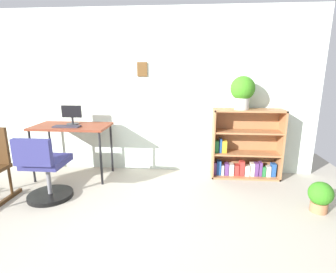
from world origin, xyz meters
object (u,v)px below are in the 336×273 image
office_chair (45,172)px  desk (72,130)px  bookshelf_low (244,148)px  potted_plant_floor (320,196)px  potted_plant_on_shelf (243,90)px  keyboard (67,126)px  monitor (72,115)px

office_chair → desk: bearing=87.9°
bookshelf_low → potted_plant_floor: (0.63, -0.96, -0.24)m
office_chair → potted_plant_on_shelf: 2.66m
potted_plant_on_shelf → potted_plant_floor: potted_plant_on_shelf is taller
keyboard → potted_plant_on_shelf: size_ratio=0.79×
keyboard → potted_plant_floor: 3.16m
desk → potted_plant_floor: size_ratio=3.04×
monitor → keyboard: monitor is taller
monitor → potted_plant_floor: (3.04, -0.79, -0.70)m
office_chair → potted_plant_floor: bearing=-0.3°
keyboard → bookshelf_low: (2.41, 0.36, -0.34)m
monitor → potted_plant_on_shelf: potted_plant_on_shelf is taller
keyboard → office_chair: size_ratio=0.44×
desk → potted_plant_floor: 3.16m
keyboard → potted_plant_floor: keyboard is taller
potted_plant_on_shelf → monitor: bearing=-177.1°
office_chair → potted_plant_on_shelf: (2.34, 0.89, 0.89)m
monitor → bookshelf_low: (2.42, 0.17, -0.46)m
bookshelf_low → monitor: bearing=-175.9°
desk → keyboard: size_ratio=2.93×
potted_plant_floor → desk: bearing=166.5°
office_chair → monitor: bearing=88.7°
bookshelf_low → potted_plant_on_shelf: 0.81m
keyboard → potted_plant_on_shelf: potted_plant_on_shelf is taller
desk → office_chair: size_ratio=1.30×
keyboard → office_chair: office_chair is taller
monitor → keyboard: size_ratio=0.79×
monitor → keyboard: bearing=-89.4°
office_chair → potted_plant_floor: (3.06, -0.01, -0.16)m
desk → bookshelf_low: 2.43m
desk → potted_plant_floor: (3.04, -0.73, -0.50)m
monitor → bookshelf_low: monitor is taller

